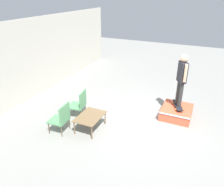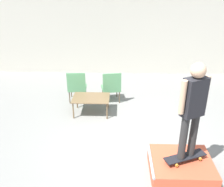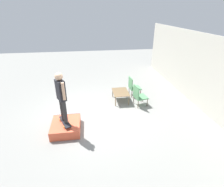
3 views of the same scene
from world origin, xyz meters
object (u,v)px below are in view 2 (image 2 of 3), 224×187
(skateboard_on_ramp, at_px, (185,157))
(person_skater, at_px, (193,105))
(coffee_table, at_px, (91,99))
(skate_ramp_box, at_px, (180,167))
(patio_chair_left, at_px, (77,86))
(patio_chair_right, at_px, (111,86))

(skateboard_on_ramp, height_order, person_skater, person_skater)
(skateboard_on_ramp, xyz_separation_m, person_skater, (-0.00, 0.00, 1.04))
(skateboard_on_ramp, bearing_deg, coffee_table, 108.11)
(coffee_table, bearing_deg, skate_ramp_box, -50.41)
(skateboard_on_ramp, height_order, patio_chair_left, patio_chair_left)
(skate_ramp_box, bearing_deg, person_skater, 0.49)
(skate_ramp_box, relative_size, patio_chair_right, 1.22)
(coffee_table, distance_m, patio_chair_right, 0.87)
(patio_chair_left, bearing_deg, patio_chair_right, 175.95)
(skateboard_on_ramp, height_order, coffee_table, coffee_table)
(person_skater, relative_size, coffee_table, 1.79)
(coffee_table, xyz_separation_m, patio_chair_right, (0.51, 0.71, 0.08))
(coffee_table, bearing_deg, patio_chair_right, 54.17)
(skate_ramp_box, bearing_deg, patio_chair_right, 114.72)
(person_skater, relative_size, patio_chair_left, 1.86)
(person_skater, height_order, patio_chair_left, person_skater)
(skate_ramp_box, xyz_separation_m, coffee_table, (-1.88, 2.28, 0.26))
(skateboard_on_ramp, bearing_deg, skate_ramp_box, 158.15)
(person_skater, bearing_deg, coffee_table, 102.30)
(patio_chair_right, bearing_deg, skate_ramp_box, 104.24)
(patio_chair_right, bearing_deg, person_skater, 105.15)
(skate_ramp_box, distance_m, coffee_table, 2.97)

